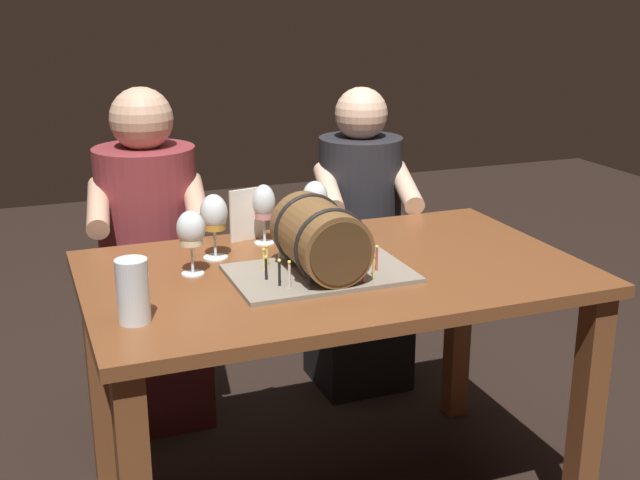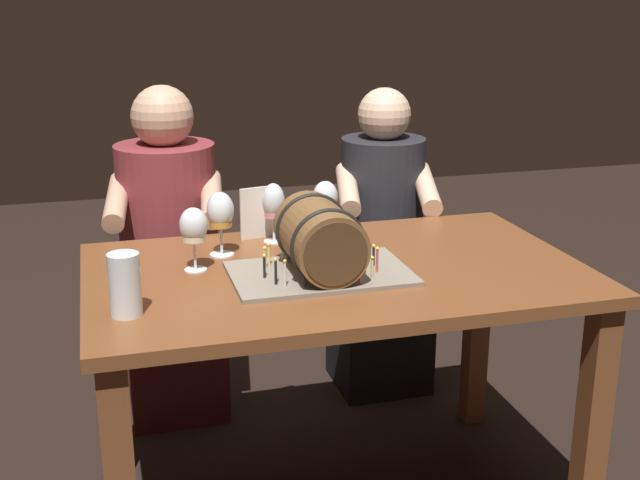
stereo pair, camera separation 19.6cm
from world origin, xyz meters
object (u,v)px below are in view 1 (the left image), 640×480
(person_seated_right, at_px, (359,257))
(menu_card, at_px, (246,215))
(barrel_cake, at_px, (320,243))
(beer_pint, at_px, (133,292))
(person_seated_left, at_px, (151,273))
(wine_glass_rose, at_px, (264,205))
(wine_glass_white, at_px, (191,231))
(wine_glass_amber, at_px, (214,216))
(wine_glass_empty, at_px, (315,198))
(dining_table, at_px, (334,307))

(person_seated_right, bearing_deg, menu_card, -145.34)
(barrel_cake, relative_size, person_seated_right, 0.41)
(beer_pint, height_order, person_seated_left, person_seated_left)
(wine_glass_rose, height_order, beer_pint, wine_glass_rose)
(wine_glass_white, distance_m, beer_pint, 0.34)
(wine_glass_amber, bearing_deg, barrel_cake, -47.02)
(wine_glass_white, distance_m, wine_glass_empty, 0.46)
(barrel_cake, xyz_separation_m, wine_glass_rose, (-0.05, 0.33, 0.03))
(dining_table, bearing_deg, barrel_cake, -141.10)
(person_seated_right, bearing_deg, wine_glass_white, -140.74)
(wine_glass_amber, bearing_deg, person_seated_left, 101.65)
(wine_glass_amber, distance_m, wine_glass_empty, 0.34)
(wine_glass_rose, height_order, menu_card, wine_glass_rose)
(dining_table, relative_size, person_seated_right, 1.18)
(barrel_cake, bearing_deg, menu_card, 103.69)
(wine_glass_white, distance_m, person_seated_right, 1.05)
(menu_card, bearing_deg, beer_pint, -140.40)
(wine_glass_white, bearing_deg, wine_glass_rose, 36.63)
(dining_table, bearing_deg, person_seated_right, 61.18)
(wine_glass_amber, distance_m, person_seated_right, 0.93)
(wine_glass_rose, distance_m, wine_glass_amber, 0.19)
(dining_table, distance_m, wine_glass_amber, 0.42)
(wine_glass_white, relative_size, menu_card, 1.11)
(wine_glass_white, bearing_deg, dining_table, -12.48)
(wine_glass_rose, relative_size, person_seated_right, 0.16)
(beer_pint, relative_size, menu_card, 0.95)
(wine_glass_empty, distance_m, menu_card, 0.21)
(menu_card, distance_m, person_seated_right, 0.73)
(wine_glass_amber, relative_size, wine_glass_empty, 1.03)
(menu_card, height_order, person_seated_right, person_seated_right)
(wine_glass_white, bearing_deg, person_seated_left, 91.44)
(barrel_cake, xyz_separation_m, person_seated_right, (0.45, 0.76, -0.33))
(wine_glass_rose, relative_size, wine_glass_empty, 1.00)
(beer_pint, relative_size, person_seated_right, 0.13)
(wine_glass_white, distance_m, person_seated_left, 0.71)
(dining_table, xyz_separation_m, barrel_cake, (-0.06, -0.05, 0.21))
(wine_glass_amber, height_order, person_seated_left, person_seated_left)
(person_seated_left, height_order, person_seated_right, person_seated_left)
(wine_glass_white, bearing_deg, barrel_cake, -22.46)
(barrel_cake, distance_m, wine_glass_rose, 0.33)
(dining_table, bearing_deg, wine_glass_white, 167.52)
(person_seated_left, bearing_deg, menu_card, -57.47)
(wine_glass_rose, bearing_deg, wine_glass_empty, -4.70)
(dining_table, relative_size, wine_glass_rose, 7.46)
(menu_card, xyz_separation_m, person_seated_left, (-0.24, 0.38, -0.28))
(wine_glass_white, height_order, person_seated_left, person_seated_left)
(beer_pint, bearing_deg, dining_table, 18.26)
(barrel_cake, height_order, menu_card, barrel_cake)
(dining_table, distance_m, menu_card, 0.42)
(menu_card, xyz_separation_m, person_seated_right, (0.54, 0.38, -0.32))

